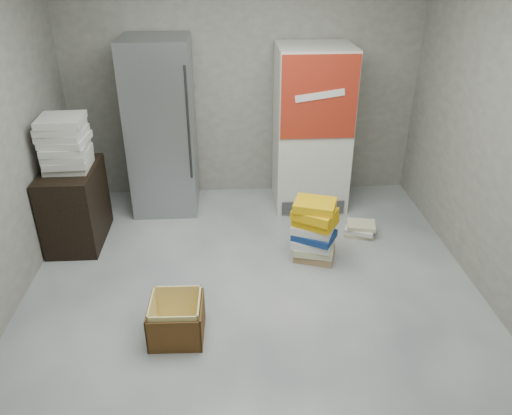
{
  "coord_description": "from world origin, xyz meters",
  "views": [
    {
      "loc": [
        -0.18,
        -3.12,
        2.73
      ],
      "look_at": [
        0.05,
        0.7,
        0.69
      ],
      "focal_mm": 35.0,
      "sensor_mm": 36.0,
      "label": 1
    }
  ],
  "objects_px": {
    "coke_cooler": "(312,129)",
    "phonebook_stack_main": "(314,231)",
    "steel_fridge": "(162,127)",
    "wood_shelf": "(75,205)",
    "cardboard_box": "(177,321)"
  },
  "relations": [
    {
      "from": "steel_fridge",
      "to": "coke_cooler",
      "type": "distance_m",
      "value": 1.65
    },
    {
      "from": "coke_cooler",
      "to": "phonebook_stack_main",
      "type": "height_order",
      "value": "coke_cooler"
    },
    {
      "from": "wood_shelf",
      "to": "phonebook_stack_main",
      "type": "relative_size",
      "value": 1.28
    },
    {
      "from": "steel_fridge",
      "to": "wood_shelf",
      "type": "bearing_deg",
      "value": -138.69
    },
    {
      "from": "steel_fridge",
      "to": "wood_shelf",
      "type": "xyz_separation_m",
      "value": [
        -0.83,
        -0.73,
        -0.55
      ]
    },
    {
      "from": "steel_fridge",
      "to": "phonebook_stack_main",
      "type": "bearing_deg",
      "value": -38.87
    },
    {
      "from": "wood_shelf",
      "to": "coke_cooler",
      "type": "bearing_deg",
      "value": 16.28
    },
    {
      "from": "cardboard_box",
      "to": "phonebook_stack_main",
      "type": "bearing_deg",
      "value": 40.81
    },
    {
      "from": "steel_fridge",
      "to": "wood_shelf",
      "type": "relative_size",
      "value": 2.37
    },
    {
      "from": "steel_fridge",
      "to": "cardboard_box",
      "type": "bearing_deg",
      "value": -82.79
    },
    {
      "from": "steel_fridge",
      "to": "wood_shelf",
      "type": "distance_m",
      "value": 1.23
    },
    {
      "from": "steel_fridge",
      "to": "coke_cooler",
      "type": "xyz_separation_m",
      "value": [
        1.65,
        -0.01,
        -0.05
      ]
    },
    {
      "from": "steel_fridge",
      "to": "cardboard_box",
      "type": "distance_m",
      "value": 2.39
    },
    {
      "from": "coke_cooler",
      "to": "cardboard_box",
      "type": "relative_size",
      "value": 4.25
    },
    {
      "from": "steel_fridge",
      "to": "phonebook_stack_main",
      "type": "relative_size",
      "value": 3.03
    }
  ]
}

